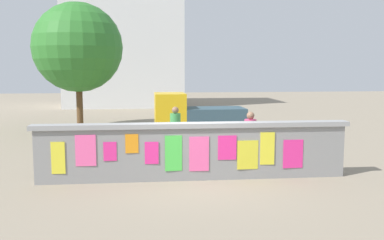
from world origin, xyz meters
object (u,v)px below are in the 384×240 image
Objects in this scene: bicycle_near at (135,144)px; person_bystander at (175,126)px; motorcycle at (131,153)px; person_walking at (250,134)px; tree_roadside at (78,48)px; auto_rickshaw_truck at (195,117)px.

person_bystander is (1.33, -0.43, 0.62)m from bicycle_near.
motorcycle is 1.17× the size of person_walking.
bicycle_near is at bearing 161.87° from person_bystander.
person_walking is 10.61m from tree_roadside.
auto_rickshaw_truck is 1.91× the size of motorcycle.
auto_rickshaw_truck is at bearing 64.09° from motorcycle.
tree_roadside is at bearing 126.08° from person_walking.
motorcycle is 0.33× the size of tree_roadside.
person_bystander is 0.28× the size of tree_roadside.
motorcycle is 3.45m from person_walking.
auto_rickshaw_truck reaches higher than motorcycle.
auto_rickshaw_truck is at bearing 51.37° from bicycle_near.
person_walking is at bearing -41.13° from person_bystander.
person_bystander is (-2.03, 1.77, 0.00)m from person_walking.
person_bystander is 8.13m from tree_roadside.
auto_rickshaw_truck is 3.49m from person_bystander.
bicycle_near is at bearing -66.20° from tree_roadside.
motorcycle is 9.10m from tree_roadside.
tree_roadside is (-6.03, 8.28, 2.78)m from person_walking.
tree_roadside reaches higher than motorcycle.
tree_roadside is at bearing 113.80° from bicycle_near.
tree_roadside reaches higher than bicycle_near.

